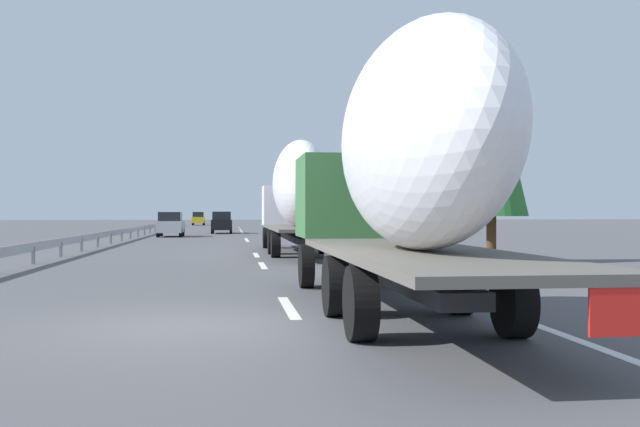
# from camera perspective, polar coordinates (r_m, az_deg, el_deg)

# --- Properties ---
(ground_plane) EXTENTS (260.00, 260.00, 0.00)m
(ground_plane) POSITION_cam_1_polar(r_m,az_deg,el_deg) (51.53, -7.90, -1.90)
(ground_plane) COLOR #4C4C4F
(lane_stripe_0) EXTENTS (3.20, 0.20, 0.01)m
(lane_stripe_0) POSITION_cam_1_polar(r_m,az_deg,el_deg) (13.66, -2.49, -7.38)
(lane_stripe_0) COLOR white
(lane_stripe_0) RESTS_ON ground_plane
(lane_stripe_1) EXTENTS (3.20, 0.20, 0.01)m
(lane_stripe_1) POSITION_cam_1_polar(r_m,az_deg,el_deg) (24.35, -4.54, -4.10)
(lane_stripe_1) COLOR white
(lane_stripe_1) RESTS_ON ground_plane
(lane_stripe_2) EXTENTS (3.20, 0.20, 0.01)m
(lane_stripe_2) POSITION_cam_1_polar(r_m,az_deg,el_deg) (30.36, -5.05, -3.27)
(lane_stripe_2) COLOR white
(lane_stripe_2) RESTS_ON ground_plane
(lane_stripe_3) EXTENTS (3.20, 0.20, 0.01)m
(lane_stripe_3) POSITION_cam_1_polar(r_m,az_deg,el_deg) (45.62, -5.74, -2.16)
(lane_stripe_3) COLOR white
(lane_stripe_3) RESTS_ON ground_plane
(lane_stripe_4) EXTENTS (3.20, 0.20, 0.01)m
(lane_stripe_4) POSITION_cam_1_polar(r_m,az_deg,el_deg) (48.50, -5.82, -2.02)
(lane_stripe_4) COLOR white
(lane_stripe_4) RESTS_ON ground_plane
(lane_stripe_5) EXTENTS (3.20, 0.20, 0.01)m
(lane_stripe_5) POSITION_cam_1_polar(r_m,az_deg,el_deg) (63.47, -6.13, -1.53)
(lane_stripe_5) COLOR white
(lane_stripe_5) RESTS_ON ground_plane
(lane_stripe_6) EXTENTS (3.20, 0.20, 0.01)m
(lane_stripe_6) POSITION_cam_1_polar(r_m,az_deg,el_deg) (69.37, -6.21, -1.39)
(lane_stripe_6) COLOR white
(lane_stripe_6) RESTS_ON ground_plane
(lane_stripe_7) EXTENTS (3.20, 0.20, 0.01)m
(lane_stripe_7) POSITION_cam_1_polar(r_m,az_deg,el_deg) (75.73, -6.29, -1.27)
(lane_stripe_7) COLOR white
(lane_stripe_7) RESTS_ON ground_plane
(lane_stripe_8) EXTENTS (3.20, 0.20, 0.01)m
(lane_stripe_8) POSITION_cam_1_polar(r_m,az_deg,el_deg) (87.07, -6.40, -1.10)
(lane_stripe_8) COLOR white
(lane_stripe_8) RESTS_ON ground_plane
(edge_line_right) EXTENTS (110.00, 0.20, 0.01)m
(edge_line_right) POSITION_cam_1_polar(r_m,az_deg,el_deg) (56.73, -2.27, -1.72)
(edge_line_right) COLOR white
(edge_line_right) RESTS_ON ground_plane
(truck_lead) EXTENTS (14.40, 2.55, 4.79)m
(truck_lead) POSITION_cam_1_polar(r_m,az_deg,el_deg) (31.25, -1.80, 1.72)
(truck_lead) COLOR silver
(truck_lead) RESTS_ON ground_plane
(truck_trailing) EXTENTS (13.15, 2.55, 4.62)m
(truck_trailing) POSITION_cam_1_polar(r_m,az_deg,el_deg) (12.38, 6.43, 3.78)
(truck_trailing) COLOR #387038
(truck_trailing) RESTS_ON ground_plane
(car_black_suv) EXTENTS (4.29, 1.77, 1.86)m
(car_black_suv) POSITION_cam_1_polar(r_m,az_deg,el_deg) (62.36, -7.75, -0.70)
(car_black_suv) COLOR black
(car_black_suv) RESTS_ON ground_plane
(car_yellow_coupe) EXTENTS (4.07, 1.72, 1.87)m
(car_yellow_coupe) POSITION_cam_1_polar(r_m,az_deg,el_deg) (103.53, -9.55, -0.39)
(car_yellow_coupe) COLOR gold
(car_yellow_coupe) RESTS_ON ground_plane
(car_silver_hatch) EXTENTS (4.02, 1.83, 1.82)m
(car_silver_hatch) POSITION_cam_1_polar(r_m,az_deg,el_deg) (54.35, -11.68, -0.83)
(car_silver_hatch) COLOR #ADB2B7
(car_silver_hatch) RESTS_ON ground_plane
(road_sign) EXTENTS (0.10, 0.90, 3.05)m
(road_sign) POSITION_cam_1_polar(r_m,az_deg,el_deg) (49.10, -0.11, 0.47)
(road_sign) COLOR gray
(road_sign) RESTS_ON ground_plane
(tree_0) EXTENTS (2.81, 2.81, 5.00)m
(tree_0) POSITION_cam_1_polar(r_m,az_deg,el_deg) (75.17, 1.41, 1.10)
(tree_0) COLOR #472D19
(tree_0) RESTS_ON ground_plane
(tree_1) EXTENTS (2.56, 2.56, 7.34)m
(tree_1) POSITION_cam_1_polar(r_m,az_deg,el_deg) (26.35, 13.34, 5.96)
(tree_1) COLOR #472D19
(tree_1) RESTS_ON ground_plane
(tree_2) EXTENTS (2.92, 2.92, 6.11)m
(tree_2) POSITION_cam_1_polar(r_m,az_deg,el_deg) (59.24, 4.18, 2.08)
(tree_2) COLOR #472D19
(tree_2) RESTS_ON ground_plane
(guardrail_median) EXTENTS (94.00, 0.10, 0.76)m
(guardrail_median) POSITION_cam_1_polar(r_m,az_deg,el_deg) (54.92, -14.13, -1.18)
(guardrail_median) COLOR #9EA0A5
(guardrail_median) RESTS_ON ground_plane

